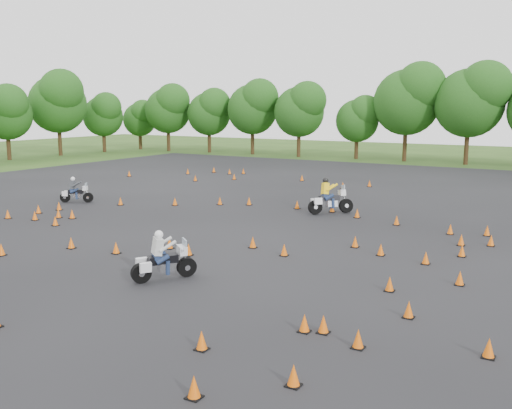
% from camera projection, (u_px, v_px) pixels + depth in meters
% --- Properties ---
extents(ground, '(140.00, 140.00, 0.00)m').
position_uv_depth(ground, '(207.00, 248.00, 23.17)').
color(ground, '#2D5119').
rests_on(ground, ground).
extents(asphalt_pad, '(62.00, 62.00, 0.00)m').
position_uv_depth(asphalt_pad, '(276.00, 222.00, 28.28)').
color(asphalt_pad, black).
rests_on(asphalt_pad, ground).
extents(treeline, '(86.98, 32.69, 10.58)m').
position_uv_depth(treeline, '(454.00, 118.00, 50.55)').
color(treeline, '#1F4C15').
rests_on(treeline, ground).
extents(traffic_cones, '(36.63, 32.96, 0.45)m').
position_uv_depth(traffic_cones, '(271.00, 219.00, 27.89)').
color(traffic_cones, '#E85E09').
rests_on(traffic_cones, asphalt_pad).
extents(rider_grey, '(2.04, 1.48, 1.53)m').
position_uv_depth(rider_grey, '(76.00, 190.00, 34.02)').
color(rider_grey, '#393B40').
rests_on(rider_grey, ground).
extents(rider_yellow, '(2.33, 2.31, 1.94)m').
position_uv_depth(rider_yellow, '(331.00, 196.00, 30.32)').
color(rider_yellow, yellow).
rests_on(rider_yellow, ground).
extents(rider_white, '(1.78, 2.25, 1.72)m').
position_uv_depth(rider_white, '(164.00, 254.00, 18.79)').
color(rider_white, beige).
rests_on(rider_white, ground).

